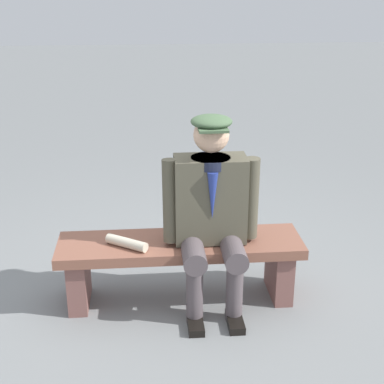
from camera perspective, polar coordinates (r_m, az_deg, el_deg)
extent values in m
plane|color=slate|center=(4.05, -1.14, -10.57)|extent=(30.00, 30.00, 0.00)
cube|color=brown|center=(3.85, -1.19, -5.39)|extent=(1.64, 0.44, 0.07)
cube|color=brown|center=(4.05, 8.74, -7.76)|extent=(0.12, 0.37, 0.37)
cube|color=brown|center=(3.97, -11.27, -8.54)|extent=(0.12, 0.37, 0.37)
cube|color=#504C3C|center=(3.73, 1.83, -0.71)|extent=(0.47, 0.23, 0.58)
cylinder|color=#1E2338|center=(3.64, 1.88, 3.06)|extent=(0.26, 0.26, 0.06)
cone|color=navy|center=(3.59, 2.07, -0.41)|extent=(0.07, 0.07, 0.32)
sphere|color=#DBAD8C|center=(3.57, 1.95, 5.76)|extent=(0.23, 0.23, 0.23)
ellipsoid|color=#415A3D|center=(3.55, 1.97, 7.08)|extent=(0.26, 0.26, 0.08)
cube|color=#415A3D|center=(3.46, 2.16, 6.21)|extent=(0.18, 0.10, 0.02)
cylinder|color=#53494C|center=(3.73, 4.02, -5.61)|extent=(0.15, 0.46, 0.15)
cylinder|color=#53494C|center=(3.71, 4.28, -9.75)|extent=(0.11, 0.11, 0.45)
cube|color=black|center=(3.77, 4.34, -12.83)|extent=(0.10, 0.24, 0.05)
cylinder|color=#504C3C|center=(3.73, 5.94, -0.65)|extent=(0.11, 0.12, 0.56)
cylinder|color=#53494C|center=(3.70, 0.06, -5.78)|extent=(0.15, 0.46, 0.15)
cylinder|color=#53494C|center=(3.68, 0.26, -9.95)|extent=(0.11, 0.11, 0.45)
cube|color=black|center=(3.74, 0.34, -13.06)|extent=(0.10, 0.24, 0.05)
cylinder|color=#504C3C|center=(3.67, -2.20, -0.92)|extent=(0.11, 0.14, 0.56)
cylinder|color=beige|center=(3.75, -6.58, -5.09)|extent=(0.28, 0.22, 0.07)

